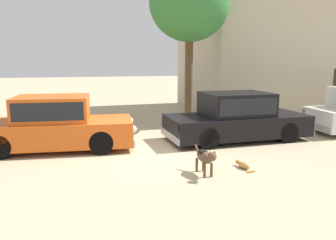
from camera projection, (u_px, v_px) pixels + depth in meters
ground_plane at (154, 155)px, 9.05m from camera, size 80.00×80.00×0.00m
parked_sedan_nearest at (54, 124)px, 9.54m from camera, size 4.49×1.98×1.51m
parked_sedan_second at (236, 117)px, 10.70m from camera, size 4.59×2.05×1.49m
stray_dog_spotted at (205, 157)px, 7.48m from camera, size 0.27×1.06×0.64m
stray_cat at (243, 165)px, 7.99m from camera, size 0.25×0.63×0.16m
acacia_tree_left at (190, 4)px, 12.07m from camera, size 2.89×2.60×5.85m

